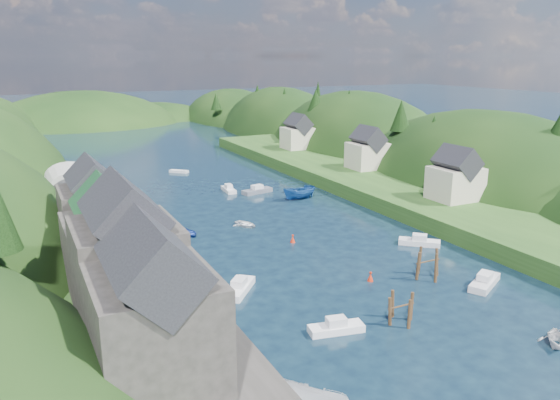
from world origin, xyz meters
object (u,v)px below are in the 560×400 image
piling_cluster_far (427,266)px  channel_buoy_near (370,277)px  piling_cluster_near (401,311)px  channel_buoy_far (293,239)px

piling_cluster_far → channel_buoy_near: size_ratio=3.47×
piling_cluster_near → piling_cluster_far: bearing=37.5°
channel_buoy_far → channel_buoy_near: bearing=-83.5°
piling_cluster_far → channel_buoy_near: 6.53m
channel_buoy_far → piling_cluster_far: bearing=-65.2°
piling_cluster_near → channel_buoy_far: piling_cluster_near is taller
piling_cluster_far → channel_buoy_far: piling_cluster_far is taller
channel_buoy_near → channel_buoy_far: (-1.72, 15.07, 0.00)m
channel_buoy_far → piling_cluster_near: bearing=-93.3°
piling_cluster_near → channel_buoy_near: 9.67m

